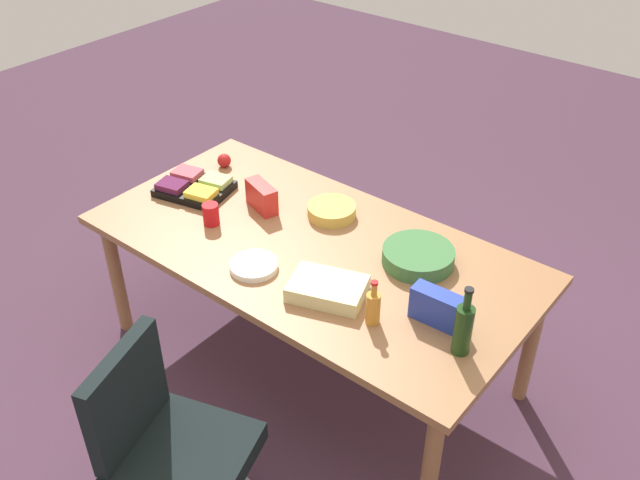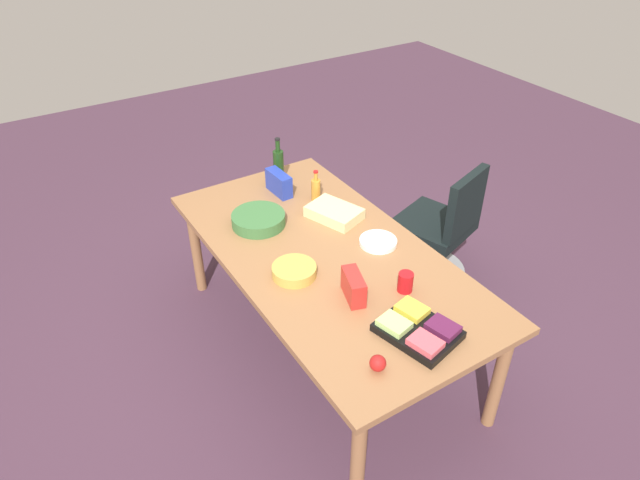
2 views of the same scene
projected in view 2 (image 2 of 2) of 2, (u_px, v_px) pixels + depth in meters
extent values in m
plane|color=#482E40|center=(326.00, 346.00, 3.67)|extent=(10.00, 10.00, 0.00)
cube|color=#986741|center=(327.00, 256.00, 3.25)|extent=(2.13, 1.09, 0.04)
cylinder|color=#986741|center=(196.00, 249.00, 3.94)|extent=(0.07, 0.07, 0.71)
cylinder|color=#986741|center=(358.00, 461.00, 2.59)|extent=(0.07, 0.07, 0.71)
cylinder|color=#986741|center=(307.00, 212.00, 4.34)|extent=(0.07, 0.07, 0.71)
cylinder|color=#986741|center=(499.00, 379.00, 2.98)|extent=(0.07, 0.07, 0.71)
cylinder|color=gray|center=(427.00, 270.00, 4.28)|extent=(0.56, 0.56, 0.05)
cylinder|color=gray|center=(430.00, 247.00, 4.15)|extent=(0.06, 0.06, 0.38)
cube|color=black|center=(433.00, 225.00, 4.04)|extent=(0.60, 0.60, 0.09)
cube|color=black|center=(466.00, 204.00, 3.78)|extent=(0.19, 0.43, 0.43)
cylinder|color=#3B6E3A|center=(258.00, 220.00, 3.46)|extent=(0.41, 0.41, 0.07)
cube|color=beige|center=(334.00, 213.00, 3.52)|extent=(0.38, 0.31, 0.07)
sphere|color=#B21B1A|center=(378.00, 363.00, 2.50)|extent=(0.08, 0.08, 0.08)
cube|color=red|center=(354.00, 287.00, 2.88)|extent=(0.21, 0.14, 0.14)
cylinder|color=orange|center=(316.00, 190.00, 3.68)|extent=(0.07, 0.07, 0.14)
cylinder|color=orange|center=(316.00, 176.00, 3.63)|extent=(0.03, 0.03, 0.06)
cylinder|color=red|center=(316.00, 172.00, 3.61)|extent=(0.03, 0.03, 0.01)
cylinder|color=white|center=(378.00, 242.00, 3.30)|extent=(0.28, 0.28, 0.03)
cube|color=black|center=(418.00, 331.00, 2.69)|extent=(0.42, 0.36, 0.04)
cube|color=#B3E07F|center=(394.00, 324.00, 2.68)|extent=(0.17, 0.14, 0.03)
cube|color=#E35460|center=(425.00, 343.00, 2.58)|extent=(0.17, 0.14, 0.03)
cube|color=yellow|center=(412.00, 310.00, 2.76)|extent=(0.17, 0.14, 0.03)
cube|color=#571B41|center=(443.00, 328.00, 2.66)|extent=(0.17, 0.14, 0.03)
cylinder|color=#1B3B15|center=(279.00, 166.00, 3.88)|extent=(0.08, 0.08, 0.22)
cylinder|color=#1B3B15|center=(278.00, 146.00, 3.80)|extent=(0.03, 0.03, 0.08)
cylinder|color=black|center=(277.00, 139.00, 3.77)|extent=(0.04, 0.04, 0.01)
cube|color=#243BAE|center=(279.00, 183.00, 3.75)|extent=(0.22, 0.09, 0.15)
cylinder|color=gold|center=(294.00, 271.00, 3.05)|extent=(0.25, 0.25, 0.06)
cylinder|color=red|center=(405.00, 282.00, 2.94)|extent=(0.09, 0.09, 0.11)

